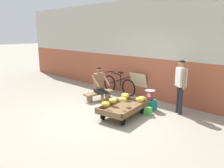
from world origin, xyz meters
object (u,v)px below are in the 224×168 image
Objects in this scene: vendor_seated at (100,84)px; sign_board at (139,84)px; shopping_bag at (148,111)px; banana_cart at (123,108)px; low_bench at (99,94)px; customer_adult at (181,81)px; weighing_scale at (150,95)px; bicycle_near_left at (119,85)px; plastic_crate at (150,105)px.

sign_board is (0.61, 1.36, -0.14)m from vendor_seated.
vendor_seated reaches higher than shopping_bag.
banana_cart is at bearing -19.75° from vendor_seated.
low_bench is 0.38m from vendor_seated.
customer_adult is at bearing -18.21° from sign_board.
banana_cart reaches higher than shopping_bag.
low_bench is 1.88m from weighing_scale.
shopping_bag is at bearing -44.67° from sign_board.
shopping_bag is (1.39, -1.38, -0.31)m from sign_board.
vendor_seated is 0.69× the size of bicycle_near_left.
banana_cart reaches higher than plastic_crate.
weighing_scale is at bearing -39.79° from sign_board.
plastic_crate is 1.20× the size of weighing_scale.
shopping_bag is (2.00, -0.01, -0.45)m from vendor_seated.
low_bench is 0.99× the size of vendor_seated.
vendor_seated reaches higher than low_bench.
weighing_scale is 1.95m from bicycle_near_left.
vendor_seated reaches higher than bicycle_near_left.
weighing_scale is (0.18, 0.98, 0.21)m from banana_cart.
bicycle_near_left is 1.92× the size of sign_board.
sign_board reaches higher than shopping_bag.
banana_cart is 1.37× the size of vendor_seated.
vendor_seated is 1.32× the size of sign_board.
weighing_scale is (1.82, 0.41, 0.25)m from low_bench.
sign_board is at bearing 140.25° from plastic_crate.
weighing_scale is at bearing -159.13° from customer_adult.
vendor_seated is at bearing -163.88° from customer_adult.
vendor_seated reaches higher than sign_board.
plastic_crate is at bearing 13.89° from vendor_seated.
bicycle_near_left reaches higher than low_bench.
plastic_crate is at bearing 79.54° from banana_cart.
bicycle_near_left is at bearing 161.49° from plastic_crate.
sign_board is 1.98m from shopping_bag.
customer_adult is at bearing 20.87° from weighing_scale.
customer_adult reaches higher than sign_board.
bicycle_near_left is at bearing 161.45° from weighing_scale.
weighing_scale is 0.35× the size of sign_board.
customer_adult reaches higher than shopping_bag.
shopping_bag is (2.09, -0.03, -0.08)m from low_bench.
weighing_scale is at bearing 13.85° from vendor_seated.
sign_board is (-0.94, 1.92, 0.19)m from banana_cart.
low_bench is 2.81m from customer_adult.
sign_board is at bearing 135.33° from shopping_bag.
customer_adult is (2.53, 0.73, 0.38)m from vendor_seated.
sign_board is (-1.12, 0.94, 0.28)m from plastic_crate.
plastic_crate is at bearing -159.20° from customer_adult.
sign_board reaches higher than bicycle_near_left.
bicycle_near_left is at bearing 136.10° from banana_cart.
low_bench is 3.75× the size of weighing_scale.
vendor_seated is 2.05m from shopping_bag.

